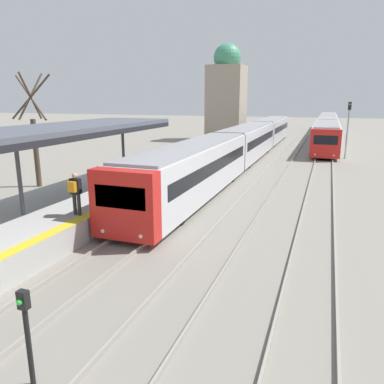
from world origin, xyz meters
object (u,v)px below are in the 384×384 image
(train_near, at_px, (247,141))
(signal_mast_far, at_px, (348,124))
(signal_post_near, at_px, (27,329))
(person_on_platform, at_px, (75,191))
(train_far, at_px, (327,126))

(train_near, xyz_separation_m, signal_mast_far, (8.50, 3.34, 1.55))
(signal_post_near, xyz_separation_m, signal_mast_far, (6.63, 32.42, 1.98))
(person_on_platform, bearing_deg, train_far, 79.01)
(train_far, bearing_deg, signal_post_near, -95.30)
(train_near, bearing_deg, train_far, 73.83)
(person_on_platform, distance_m, signal_mast_far, 27.70)
(train_near, xyz_separation_m, signal_post_near, (1.87, -29.08, -0.44))
(train_far, xyz_separation_m, signal_post_near, (-4.84, -52.23, -0.39))
(train_near, distance_m, signal_mast_far, 9.26)
(person_on_platform, height_order, signal_post_near, person_on_platform)
(signal_mast_far, bearing_deg, train_near, -158.55)
(person_on_platform, distance_m, train_far, 46.22)
(person_on_platform, xyz_separation_m, signal_post_near, (3.96, -6.86, -0.73))
(signal_mast_far, bearing_deg, signal_post_near, -101.56)
(train_near, height_order, signal_mast_far, signal_mast_far)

